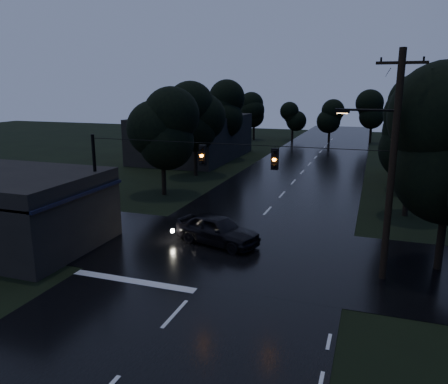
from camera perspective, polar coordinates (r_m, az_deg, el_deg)
The scene contains 14 objects.
main_road at distance 40.13m, azimuth 9.05°, elevation 1.27°, with size 12.00×120.00×0.02m, color black.
cross_street at distance 23.30m, azimuth 1.04°, elevation -7.69°, with size 60.00×9.00×0.02m, color black.
building_far_left at distance 53.21m, azimuth -3.96°, elevation 7.15°, with size 10.00×16.00×5.00m, color black.
utility_pole_main at distance 19.92m, azimuth 20.89°, elevation 3.46°, with size 3.50×0.30×10.00m.
utility_pole_far at distance 36.97m, azimuth 21.52°, elevation 5.55°, with size 2.00×0.30×7.50m.
anchor_pole_left at distance 24.86m, azimuth -16.35°, elevation 0.36°, with size 0.18×0.18×6.00m, color black.
span_signals at distance 20.83m, azimuth 1.69°, elevation 4.71°, with size 15.00×0.37×1.12m.
tree_left_a at distance 34.59m, azimuth -8.08°, elevation 8.14°, with size 3.92×3.92×8.26m.
tree_left_b at distance 42.05m, azimuth -3.82°, elevation 9.71°, with size 4.20×4.20×8.85m.
tree_left_c at distance 51.56m, azimuth -0.06°, elevation 10.87°, with size 4.48×4.48×9.44m.
tree_right_a at distance 30.87m, azimuth 23.47°, elevation 7.21°, with size 4.20×4.20×8.85m.
tree_right_b at distance 38.83m, azimuth 23.63°, elevation 8.85°, with size 4.48×4.48×9.44m.
tree_right_c at distance 48.82m, azimuth 23.57°, elevation 10.05°, with size 4.76×4.76×10.03m.
car at distance 24.02m, azimuth -0.87°, elevation -4.92°, with size 1.96×4.87×1.66m, color black.
Camera 1 is at (6.71, -8.65, 8.47)m, focal length 35.00 mm.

